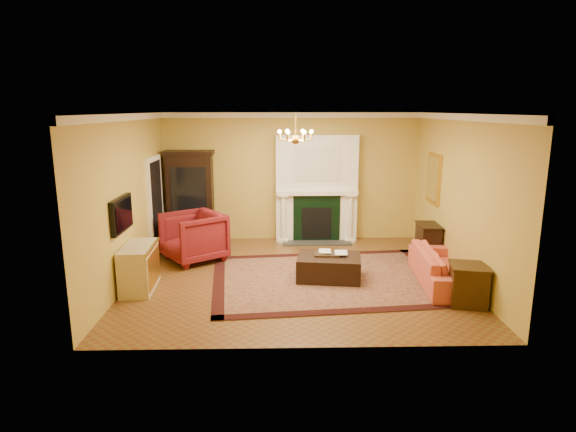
{
  "coord_description": "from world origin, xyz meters",
  "views": [
    {
      "loc": [
        -0.34,
        -8.55,
        3.08
      ],
      "look_at": [
        -0.12,
        0.3,
        1.1
      ],
      "focal_mm": 30.0,
      "sensor_mm": 36.0,
      "label": 1
    }
  ],
  "objects_px": {
    "pedestal_table": "(169,234)",
    "commode": "(139,267)",
    "wingback_armchair": "(194,235)",
    "leather_ottoman": "(329,267)",
    "console_table": "(428,243)",
    "coral_sofa": "(443,262)",
    "end_table": "(468,286)",
    "china_cabinet": "(191,199)"
  },
  "relations": [
    {
      "from": "commode",
      "to": "console_table",
      "type": "height_order",
      "value": "commode"
    },
    {
      "from": "pedestal_table",
      "to": "commode",
      "type": "height_order",
      "value": "commode"
    },
    {
      "from": "wingback_armchair",
      "to": "coral_sofa",
      "type": "height_order",
      "value": "wingback_armchair"
    },
    {
      "from": "pedestal_table",
      "to": "console_table",
      "type": "bearing_deg",
      "value": -7.49
    },
    {
      "from": "leather_ottoman",
      "to": "console_table",
      "type": "bearing_deg",
      "value": 34.41
    },
    {
      "from": "china_cabinet",
      "to": "commode",
      "type": "bearing_deg",
      "value": -98.34
    },
    {
      "from": "china_cabinet",
      "to": "leather_ottoman",
      "type": "distance_m",
      "value": 4.03
    },
    {
      "from": "wingback_armchair",
      "to": "pedestal_table",
      "type": "xyz_separation_m",
      "value": [
        -0.64,
        0.6,
        -0.15
      ]
    },
    {
      "from": "end_table",
      "to": "leather_ottoman",
      "type": "relative_size",
      "value": 0.55
    },
    {
      "from": "pedestal_table",
      "to": "wingback_armchair",
      "type": "bearing_deg",
      "value": -43.15
    },
    {
      "from": "commode",
      "to": "coral_sofa",
      "type": "distance_m",
      "value": 5.36
    },
    {
      "from": "china_cabinet",
      "to": "coral_sofa",
      "type": "xyz_separation_m",
      "value": [
        4.96,
        -2.92,
        -0.62
      ]
    },
    {
      "from": "end_table",
      "to": "wingback_armchair",
      "type": "bearing_deg",
      "value": 153.11
    },
    {
      "from": "pedestal_table",
      "to": "console_table",
      "type": "distance_m",
      "value": 5.52
    },
    {
      "from": "console_table",
      "to": "leather_ottoman",
      "type": "bearing_deg",
      "value": -151.0
    },
    {
      "from": "coral_sofa",
      "to": "console_table",
      "type": "height_order",
      "value": "coral_sofa"
    },
    {
      "from": "end_table",
      "to": "leather_ottoman",
      "type": "bearing_deg",
      "value": 149.4
    },
    {
      "from": "pedestal_table",
      "to": "console_table",
      "type": "height_order",
      "value": "console_table"
    },
    {
      "from": "console_table",
      "to": "china_cabinet",
      "type": "bearing_deg",
      "value": 165.86
    },
    {
      "from": "china_cabinet",
      "to": "console_table",
      "type": "xyz_separation_m",
      "value": [
        5.11,
        -1.56,
        -0.66
      ]
    },
    {
      "from": "china_cabinet",
      "to": "leather_ottoman",
      "type": "bearing_deg",
      "value": -42.48
    },
    {
      "from": "leather_ottoman",
      "to": "china_cabinet",
      "type": "bearing_deg",
      "value": 146.68
    },
    {
      "from": "pedestal_table",
      "to": "coral_sofa",
      "type": "relative_size",
      "value": 0.33
    },
    {
      "from": "coral_sofa",
      "to": "commode",
      "type": "bearing_deg",
      "value": 96.05
    },
    {
      "from": "commode",
      "to": "wingback_armchair",
      "type": "bearing_deg",
      "value": 64.06
    },
    {
      "from": "commode",
      "to": "leather_ottoman",
      "type": "relative_size",
      "value": 0.92
    },
    {
      "from": "coral_sofa",
      "to": "console_table",
      "type": "relative_size",
      "value": 2.84
    },
    {
      "from": "china_cabinet",
      "to": "end_table",
      "type": "distance_m",
      "value": 6.4
    },
    {
      "from": "wingback_armchair",
      "to": "leather_ottoman",
      "type": "bearing_deg",
      "value": 30.15
    },
    {
      "from": "end_table",
      "to": "console_table",
      "type": "xyz_separation_m",
      "value": [
        0.06,
        2.3,
        0.06
      ]
    },
    {
      "from": "coral_sofa",
      "to": "console_table",
      "type": "distance_m",
      "value": 1.37
    },
    {
      "from": "wingback_armchair",
      "to": "commode",
      "type": "height_order",
      "value": "wingback_armchair"
    },
    {
      "from": "leather_ottoman",
      "to": "commode",
      "type": "bearing_deg",
      "value": -164.55
    },
    {
      "from": "pedestal_table",
      "to": "commode",
      "type": "xyz_separation_m",
      "value": [
        -0.04,
        -2.2,
        -0.01
      ]
    },
    {
      "from": "console_table",
      "to": "leather_ottoman",
      "type": "xyz_separation_m",
      "value": [
        -2.16,
        -1.06,
        -0.14
      ]
    },
    {
      "from": "commode",
      "to": "china_cabinet",
      "type": "bearing_deg",
      "value": 79.64
    },
    {
      "from": "wingback_armchair",
      "to": "coral_sofa",
      "type": "bearing_deg",
      "value": 36.44
    },
    {
      "from": "end_table",
      "to": "pedestal_table",
      "type": "bearing_deg",
      "value": 150.83
    },
    {
      "from": "commode",
      "to": "leather_ottoman",
      "type": "distance_m",
      "value": 3.38
    },
    {
      "from": "china_cabinet",
      "to": "end_table",
      "type": "height_order",
      "value": "china_cabinet"
    },
    {
      "from": "coral_sofa",
      "to": "end_table",
      "type": "bearing_deg",
      "value": -169.91
    },
    {
      "from": "wingback_armchair",
      "to": "commode",
      "type": "relative_size",
      "value": 1.06
    }
  ]
}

